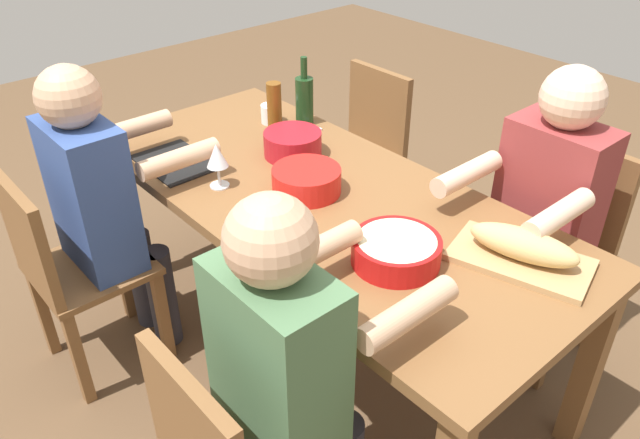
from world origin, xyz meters
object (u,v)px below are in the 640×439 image
at_px(diner_far_left, 291,364).
at_px(serving_bowl_greens, 293,142).
at_px(cup_near_right, 271,114).
at_px(diner_far_right, 104,199).
at_px(chair_near_left, 557,239).
at_px(chair_near_right, 363,146).
at_px(serving_bowl_pasta, 396,249).
at_px(dining_table, 320,213).
at_px(wine_bottle, 304,99).
at_px(cutting_board, 520,260).
at_px(diner_near_left, 541,208).
at_px(wine_glass, 217,157).
at_px(chair_far_right, 67,267).
at_px(bread_loaf, 523,245).
at_px(napkin_stack, 279,232).
at_px(beer_bottle, 274,109).
at_px(serving_bowl_salad, 307,179).

relative_size(diner_far_left, serving_bowl_greens, 5.36).
bearing_deg(cup_near_right, diner_far_right, 94.14).
bearing_deg(serving_bowl_greens, chair_near_left, -142.44).
distance_m(chair_near_right, serving_bowl_pasta, 1.33).
distance_m(dining_table, chair_near_left, 0.93).
bearing_deg(wine_bottle, cutting_board, 172.17).
bearing_deg(diner_near_left, chair_near_left, -90.00).
bearing_deg(wine_glass, cutting_board, -156.66).
relative_size(chair_near_left, diner_far_left, 0.71).
bearing_deg(chair_near_right, cup_near_right, 83.54).
distance_m(chair_far_right, wine_glass, 0.68).
bearing_deg(bread_loaf, diner_near_left, -67.42).
relative_size(bread_loaf, napkin_stack, 2.29).
distance_m(wine_glass, cup_near_right, 0.58).
xyz_separation_m(wine_bottle, wine_glass, (-0.22, 0.58, 0.01)).
bearing_deg(dining_table, serving_bowl_greens, -21.31).
bearing_deg(diner_far_left, bread_loaf, -102.20).
xyz_separation_m(diner_far_left, beer_bottle, (1.02, -0.74, 0.15)).
xyz_separation_m(chair_near_right, bread_loaf, (-1.23, 0.57, 0.32)).
height_order(wine_glass, cup_near_right, wine_glass).
relative_size(diner_near_left, serving_bowl_pasta, 4.55).
relative_size(chair_near_right, bread_loaf, 2.66).
relative_size(serving_bowl_pasta, bread_loaf, 0.82).
bearing_deg(wine_bottle, chair_far_right, 87.74).
bearing_deg(cutting_board, beer_bottle, -0.10).
xyz_separation_m(serving_bowl_salad, cutting_board, (-0.73, -0.21, -0.04)).
relative_size(chair_near_left, cup_near_right, 10.25).
bearing_deg(serving_bowl_greens, beer_bottle, -18.61).
xyz_separation_m(diner_far_left, serving_bowl_pasta, (0.08, -0.47, 0.09)).
distance_m(bread_loaf, napkin_stack, 0.74).
bearing_deg(wine_glass, diner_far_right, 51.01).
distance_m(chair_near_right, beer_bottle, 0.68).
bearing_deg(chair_near_left, bread_loaf, 105.73).
distance_m(diner_far_left, napkin_stack, 0.52).
xyz_separation_m(chair_far_right, napkin_stack, (-0.64, -0.48, 0.27)).
xyz_separation_m(serving_bowl_pasta, napkin_stack, (0.34, 0.17, -0.03)).
height_order(diner_far_left, serving_bowl_salad, diner_far_left).
relative_size(chair_near_right, serving_bowl_pasta, 3.22).
bearing_deg(chair_near_right, chair_near_left, 180.00).
bearing_deg(diner_far_left, cutting_board, -102.20).
height_order(chair_near_right, cup_near_right, chair_near_right).
xyz_separation_m(dining_table, cup_near_right, (0.59, -0.24, 0.12)).
bearing_deg(wine_glass, beer_bottle, -62.54).
bearing_deg(cup_near_right, diner_near_left, -163.79).
bearing_deg(wine_bottle, dining_table, 145.22).
distance_m(diner_far_right, wine_glass, 0.45).
height_order(diner_far_right, serving_bowl_greens, diner_far_right).
bearing_deg(beer_bottle, serving_bowl_greens, 161.39).
distance_m(serving_bowl_greens, beer_bottle, 0.22).
xyz_separation_m(diner_far_right, serving_bowl_salad, (-0.50, -0.53, 0.09)).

